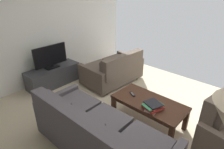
{
  "coord_description": "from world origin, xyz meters",
  "views": [
    {
      "loc": [
        -1.31,
        2.16,
        2.21
      ],
      "look_at": [
        0.57,
        0.15,
        0.88
      ],
      "focal_mm": 29.7,
      "sensor_mm": 36.0,
      "label": 1
    }
  ],
  "objects_px": {
    "coffee_table": "(149,104)",
    "book_stack": "(153,106)",
    "tv_stand": "(54,76)",
    "tv_remote": "(132,94)",
    "sofa_main": "(97,135)",
    "loveseat_near": "(114,70)",
    "flat_tv": "(51,56)"
  },
  "relations": [
    {
      "from": "coffee_table",
      "to": "tv_stand",
      "type": "height_order",
      "value": "tv_stand"
    },
    {
      "from": "tv_stand",
      "to": "flat_tv",
      "type": "height_order",
      "value": "flat_tv"
    },
    {
      "from": "sofa_main",
      "to": "tv_stand",
      "type": "relative_size",
      "value": 1.66
    },
    {
      "from": "flat_tv",
      "to": "book_stack",
      "type": "xyz_separation_m",
      "value": [
        -2.62,
        -0.24,
        -0.24
      ]
    },
    {
      "from": "flat_tv",
      "to": "tv_remote",
      "type": "xyz_separation_m",
      "value": [
        -2.12,
        -0.36,
        -0.28
      ]
    },
    {
      "from": "flat_tv",
      "to": "coffee_table",
      "type": "bearing_deg",
      "value": -171.15
    },
    {
      "from": "sofa_main",
      "to": "loveseat_near",
      "type": "xyz_separation_m",
      "value": [
        1.34,
        -1.81,
        -0.03
      ]
    },
    {
      "from": "sofa_main",
      "to": "flat_tv",
      "type": "xyz_separation_m",
      "value": [
        2.34,
        -0.72,
        0.36
      ]
    },
    {
      "from": "tv_stand",
      "to": "book_stack",
      "type": "distance_m",
      "value": 2.65
    },
    {
      "from": "book_stack",
      "to": "sofa_main",
      "type": "bearing_deg",
      "value": 73.66
    },
    {
      "from": "loveseat_near",
      "to": "tv_remote",
      "type": "bearing_deg",
      "value": 146.92
    },
    {
      "from": "tv_stand",
      "to": "tv_remote",
      "type": "height_order",
      "value": "tv_remote"
    },
    {
      "from": "sofa_main",
      "to": "loveseat_near",
      "type": "height_order",
      "value": "sofa_main"
    },
    {
      "from": "flat_tv",
      "to": "book_stack",
      "type": "distance_m",
      "value": 2.64
    },
    {
      "from": "tv_stand",
      "to": "flat_tv",
      "type": "bearing_deg",
      "value": 143.05
    },
    {
      "from": "sofa_main",
      "to": "coffee_table",
      "type": "relative_size",
      "value": 1.71
    },
    {
      "from": "sofa_main",
      "to": "coffee_table",
      "type": "bearing_deg",
      "value": -96.0
    },
    {
      "from": "coffee_table",
      "to": "flat_tv",
      "type": "distance_m",
      "value": 2.51
    },
    {
      "from": "flat_tv",
      "to": "loveseat_near",
      "type": "bearing_deg",
      "value": -132.48
    },
    {
      "from": "sofa_main",
      "to": "loveseat_near",
      "type": "relative_size",
      "value": 1.44
    },
    {
      "from": "coffee_table",
      "to": "flat_tv",
      "type": "height_order",
      "value": "flat_tv"
    },
    {
      "from": "tv_stand",
      "to": "tv_remote",
      "type": "xyz_separation_m",
      "value": [
        -2.12,
        -0.36,
        0.22
      ]
    },
    {
      "from": "sofa_main",
      "to": "flat_tv",
      "type": "bearing_deg",
      "value": -17.08
    },
    {
      "from": "loveseat_near",
      "to": "flat_tv",
      "type": "xyz_separation_m",
      "value": [
        1.0,
        1.09,
        0.39
      ]
    },
    {
      "from": "coffee_table",
      "to": "tv_stand",
      "type": "bearing_deg",
      "value": 8.84
    },
    {
      "from": "sofa_main",
      "to": "tv_stand",
      "type": "height_order",
      "value": "sofa_main"
    },
    {
      "from": "book_stack",
      "to": "loveseat_near",
      "type": "bearing_deg",
      "value": -27.75
    },
    {
      "from": "coffee_table",
      "to": "book_stack",
      "type": "height_order",
      "value": "book_stack"
    },
    {
      "from": "tv_stand",
      "to": "loveseat_near",
      "type": "bearing_deg",
      "value": -132.5
    },
    {
      "from": "tv_stand",
      "to": "flat_tv",
      "type": "distance_m",
      "value": 0.51
    },
    {
      "from": "loveseat_near",
      "to": "flat_tv",
      "type": "height_order",
      "value": "flat_tv"
    },
    {
      "from": "loveseat_near",
      "to": "flat_tv",
      "type": "distance_m",
      "value": 1.53
    }
  ]
}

